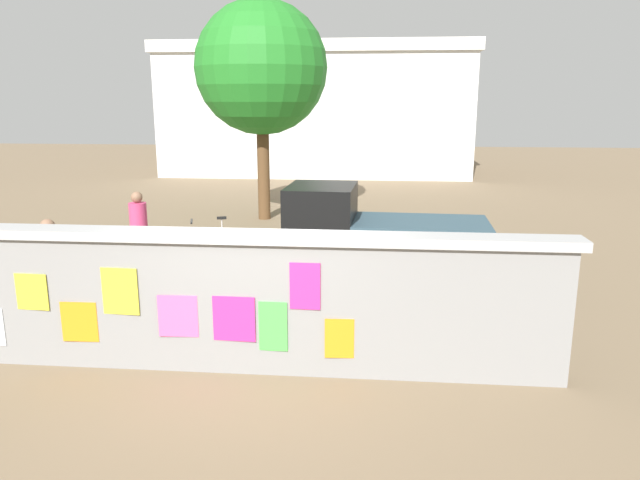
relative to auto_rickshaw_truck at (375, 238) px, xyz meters
The scene contains 10 objects.
ground 4.68m from the auto_rickshaw_truck, 108.94° to the left, with size 60.00×60.00×0.00m, color #7A664C.
poster_wall 3.96m from the auto_rickshaw_truck, 112.21° to the right, with size 7.81×0.42×1.80m.
auto_rickshaw_truck is the anchor object (origin of this frame).
motorcycle 3.49m from the auto_rickshaw_truck, 139.06° to the right, with size 1.90×0.56×0.87m.
bicycle_near 4.22m from the auto_rickshaw_truck, 165.37° to the right, with size 1.70×0.44×0.95m.
bicycle_far 3.72m from the auto_rickshaw_truck, 157.00° to the left, with size 1.65×0.61×0.95m.
person_walking 4.67m from the auto_rickshaw_truck, behind, with size 0.48×0.48×1.62m.
person_bystander 5.41m from the auto_rickshaw_truck, 155.21° to the right, with size 0.47×0.47×1.62m.
tree_roadside 7.63m from the auto_rickshaw_truck, 117.71° to the left, with size 3.64×3.64×6.04m.
building_background 18.11m from the auto_rickshaw_truck, 98.87° to the left, with size 13.99×6.25×5.81m.
Camera 1 is at (1.47, -6.87, 3.35)m, focal length 33.24 mm.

